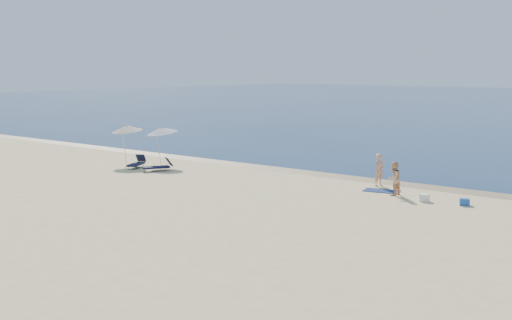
# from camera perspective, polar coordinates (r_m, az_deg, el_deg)

# --- Properties ---
(ground) EXTENTS (160.00, 160.00, 0.00)m
(ground) POSITION_cam_1_polar(r_m,az_deg,el_deg) (21.37, -21.47, -8.15)
(ground) COLOR beige
(ground) RESTS_ON ground
(wet_sand_strip) EXTENTS (240.00, 1.60, 0.00)m
(wet_sand_strip) POSITION_cam_1_polar(r_m,az_deg,el_deg) (35.07, 6.90, -1.37)
(wet_sand_strip) COLOR #847254
(wet_sand_strip) RESTS_ON ground
(person_left) EXTENTS (0.54, 0.67, 1.60)m
(person_left) POSITION_cam_1_polar(r_m,az_deg,el_deg) (32.18, 10.90, -0.89)
(person_left) COLOR tan
(person_left) RESTS_ON ground
(person_right) EXTENTS (0.67, 0.82, 1.56)m
(person_right) POSITION_cam_1_polar(r_m,az_deg,el_deg) (30.01, 12.15, -1.62)
(person_right) COLOR tan
(person_right) RESTS_ON ground
(beach_towel) EXTENTS (1.81, 1.23, 0.03)m
(beach_towel) POSITION_cam_1_polar(r_m,az_deg,el_deg) (31.02, 11.10, -2.71)
(beach_towel) COLOR #102151
(beach_towel) RESTS_ON ground
(white_bag) EXTENTS (0.42, 0.37, 0.32)m
(white_bag) POSITION_cam_1_polar(r_m,az_deg,el_deg) (29.08, 14.76, -3.26)
(white_bag) COLOR white
(white_bag) RESTS_ON ground
(blue_cooler) EXTENTS (0.49, 0.43, 0.29)m
(blue_cooler) POSITION_cam_1_polar(r_m,az_deg,el_deg) (28.72, 18.05, -3.57)
(blue_cooler) COLOR #1F54A8
(blue_cooler) RESTS_ON ground
(umbrella_near) EXTENTS (2.46, 2.48, 2.43)m
(umbrella_near) POSITION_cam_1_polar(r_m,az_deg,el_deg) (38.80, -8.36, 2.63)
(umbrella_near) COLOR silver
(umbrella_near) RESTS_ON ground
(umbrella_far) EXTENTS (2.29, 2.31, 2.49)m
(umbrella_far) POSITION_cam_1_polar(r_m,az_deg,el_deg) (39.51, -11.41, 2.77)
(umbrella_far) COLOR silver
(umbrella_far) RESTS_ON ground
(lounger_left) EXTENTS (1.18, 1.73, 0.73)m
(lounger_left) POSITION_cam_1_polar(r_m,az_deg,el_deg) (38.14, -10.55, -0.28)
(lounger_left) COLOR #121732
(lounger_left) RESTS_ON ground
(lounger_right) EXTENTS (1.35, 1.74, 0.75)m
(lounger_right) POSITION_cam_1_polar(r_m,az_deg,el_deg) (36.68, -8.68, -0.56)
(lounger_right) COLOR black
(lounger_right) RESTS_ON ground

